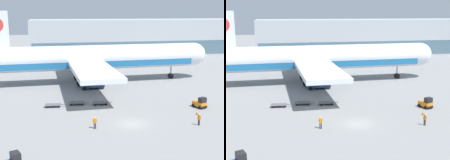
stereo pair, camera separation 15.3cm
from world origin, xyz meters
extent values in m
plane|color=gray|center=(0.00, 0.00, 0.00)|extent=(400.00, 400.00, 0.00)
cube|color=#B2B7BC|center=(26.35, 74.62, 7.00)|extent=(90.00, 18.00, 14.00)
cube|color=slate|center=(26.35, 65.52, 3.85)|extent=(88.20, 0.20, 4.90)
cylinder|color=silver|center=(-1.32, 29.98, 6.10)|extent=(52.15, 7.34, 5.80)
cube|color=#1E669E|center=(-1.32, 29.98, 4.79)|extent=(47.99, 7.10, 1.45)
sphere|color=silver|center=(24.67, 30.76, 6.10)|extent=(5.68, 5.68, 5.68)
cube|color=silver|center=(-3.92, 29.91, 5.38)|extent=(9.42, 48.22, 0.90)
cylinder|color=#9EA0A5|center=(-3.62, 19.83, 3.58)|extent=(4.28, 2.92, 2.80)
cylinder|color=#9EA0A5|center=(-4.22, 39.98, 3.58)|extent=(4.28, 2.92, 2.80)
cylinder|color=#9EA0A5|center=(18.43, 30.57, 2.65)|extent=(0.36, 0.36, 4.00)
cylinder|color=black|center=(18.43, 30.57, 0.65)|extent=(1.33, 0.94, 1.30)
cylinder|color=#9EA0A5|center=(-5.38, 26.66, 2.65)|extent=(0.36, 0.36, 4.00)
cylinder|color=black|center=(-5.38, 26.66, 0.65)|extent=(1.33, 0.94, 1.30)
cylinder|color=#9EA0A5|center=(-5.57, 33.06, 2.65)|extent=(0.36, 0.36, 4.00)
cylinder|color=black|center=(-5.57, 33.06, 0.65)|extent=(1.33, 0.94, 1.30)
cube|color=#284C99|center=(-2.84, 23.86, 0.80)|extent=(5.29, 3.15, 0.70)
cube|color=#B2B2B7|center=(-2.84, 23.86, 4.98)|extent=(5.02, 3.00, 0.30)
cube|color=yellow|center=(-2.84, 23.86, 5.53)|extent=(5.02, 3.00, 0.08)
cube|color=#284C99|center=(-2.84, 23.86, 3.06)|extent=(4.27, 0.29, 3.94)
cube|color=#284C99|center=(-2.84, 23.86, 3.06)|extent=(4.27, 0.29, 3.94)
cylinder|color=black|center=(-0.93, 25.41, 0.45)|extent=(0.91, 0.39, 0.90)
cylinder|color=black|center=(-0.84, 22.42, 0.45)|extent=(0.91, 0.39, 0.90)
cylinder|color=black|center=(-4.83, 25.30, 0.45)|extent=(0.91, 0.39, 0.90)
cylinder|color=black|center=(-4.74, 22.30, 0.45)|extent=(0.91, 0.39, 0.90)
cube|color=black|center=(-15.93, -11.14, 1.55)|extent=(1.31, 1.49, 0.90)
cube|color=orange|center=(13.98, 5.79, 0.70)|extent=(2.07, 2.63, 0.80)
cube|color=black|center=(14.19, 5.18, 1.55)|extent=(1.46, 1.25, 0.90)
cube|color=black|center=(14.38, 4.63, 0.42)|extent=(1.24, 0.56, 0.24)
cylinder|color=black|center=(14.90, 5.26, 0.30)|extent=(0.42, 0.65, 0.60)
cylinder|color=black|center=(13.58, 4.80, 0.30)|extent=(0.42, 0.65, 0.60)
cylinder|color=black|center=(14.38, 6.78, 0.30)|extent=(0.42, 0.65, 0.60)
cylinder|color=black|center=(13.06, 6.33, 0.30)|extent=(0.42, 0.65, 0.60)
cube|color=#56565B|center=(-11.66, 11.25, 0.42)|extent=(2.94, 1.79, 0.12)
cube|color=#56565B|center=(-9.82, 11.05, 0.42)|extent=(0.90, 0.18, 0.08)
cylinder|color=black|center=(-10.62, 11.78, 0.18)|extent=(0.37, 0.18, 0.36)
cylinder|color=black|center=(-10.76, 10.51, 0.18)|extent=(0.37, 0.18, 0.36)
cylinder|color=black|center=(-12.57, 11.99, 0.18)|extent=(0.37, 0.18, 0.36)
cylinder|color=black|center=(-12.71, 10.72, 0.18)|extent=(0.37, 0.18, 0.36)
cube|color=#56565B|center=(-7.37, 11.87, 0.42)|extent=(2.94, 1.79, 0.12)
cube|color=#56565B|center=(-5.53, 11.67, 0.42)|extent=(0.90, 0.18, 0.08)
cylinder|color=black|center=(-6.33, 12.40, 0.18)|extent=(0.37, 0.18, 0.36)
cylinder|color=black|center=(-6.47, 11.13, 0.18)|extent=(0.37, 0.18, 0.36)
cylinder|color=black|center=(-8.28, 12.61, 0.18)|extent=(0.37, 0.18, 0.36)
cylinder|color=black|center=(-8.42, 11.34, 0.18)|extent=(0.37, 0.18, 0.36)
cube|color=#56565B|center=(-3.10, 11.05, 0.42)|extent=(2.94, 1.79, 0.12)
cube|color=#56565B|center=(-1.26, 10.85, 0.42)|extent=(0.90, 0.18, 0.08)
cylinder|color=black|center=(-2.06, 11.58, 0.18)|extent=(0.37, 0.18, 0.36)
cylinder|color=black|center=(-2.19, 10.31, 0.18)|extent=(0.37, 0.18, 0.36)
cylinder|color=black|center=(-4.00, 11.79, 0.18)|extent=(0.37, 0.18, 0.36)
cylinder|color=black|center=(-4.14, 10.52, 0.18)|extent=(0.37, 0.18, 0.36)
cylinder|color=black|center=(-5.92, -0.80, 0.44)|extent=(0.14, 0.14, 0.88)
cylinder|color=black|center=(-5.73, -0.84, 0.44)|extent=(0.14, 0.14, 0.88)
cube|color=orange|center=(-5.83, -0.82, 1.21)|extent=(0.40, 0.30, 0.66)
cylinder|color=orange|center=(-6.06, -0.76, 1.24)|extent=(0.09, 0.09, 0.59)
cylinder|color=orange|center=(-5.59, -0.87, 1.24)|extent=(0.09, 0.09, 0.59)
sphere|color=#DBB28E|center=(-5.83, -0.82, 1.66)|extent=(0.24, 0.24, 0.24)
sphere|color=yellow|center=(-5.83, -0.82, 1.72)|extent=(0.23, 0.23, 0.23)
cylinder|color=black|center=(9.68, -2.42, 0.43)|extent=(0.14, 0.14, 0.86)
cylinder|color=black|center=(9.78, -2.60, 0.43)|extent=(0.14, 0.14, 0.86)
cube|color=orange|center=(9.73, -2.51, 1.18)|extent=(0.36, 0.42, 0.64)
cylinder|color=orange|center=(9.62, -2.29, 1.21)|extent=(0.09, 0.09, 0.58)
cylinder|color=orange|center=(9.84, -2.72, 1.21)|extent=(0.09, 0.09, 0.58)
sphere|color=#846047|center=(9.73, -2.51, 1.62)|extent=(0.23, 0.23, 0.23)
sphere|color=yellow|center=(9.73, -2.51, 1.68)|extent=(0.22, 0.22, 0.22)
cube|color=black|center=(11.83, 2.26, 0.02)|extent=(0.40, 0.40, 0.04)
cone|color=orange|center=(11.83, 2.26, 0.41)|extent=(0.32, 0.32, 0.74)
cylinder|color=white|center=(11.83, 2.26, 0.44)|extent=(0.19, 0.19, 0.10)
camera|label=1|loc=(-11.85, -43.48, 16.67)|focal=50.00mm
camera|label=2|loc=(-11.70, -43.51, 16.67)|focal=50.00mm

